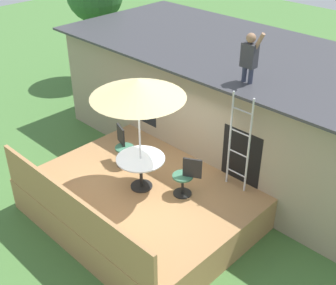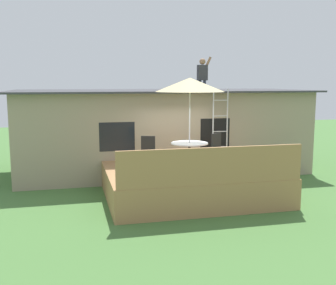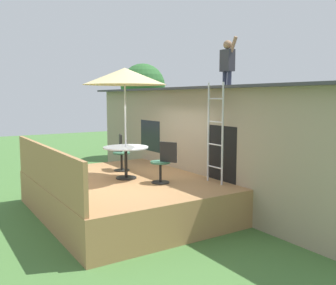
{
  "view_description": "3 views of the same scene",
  "coord_description": "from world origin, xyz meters",
  "px_view_note": "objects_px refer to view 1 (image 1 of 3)",
  "views": [
    {
      "loc": [
        5.83,
        -5.27,
        6.63
      ],
      "look_at": [
        0.03,
        0.66,
        1.63
      ],
      "focal_mm": 47.22,
      "sensor_mm": 36.0,
      "label": 1
    },
    {
      "loc": [
        -3.26,
        -10.93,
        3.23
      ],
      "look_at": [
        -0.4,
        0.94,
        1.41
      ],
      "focal_mm": 43.76,
      "sensor_mm": 36.0,
      "label": 2
    },
    {
      "loc": [
        7.75,
        -3.93,
        2.68
      ],
      "look_at": [
        0.16,
        0.93,
        1.6
      ],
      "focal_mm": 40.31,
      "sensor_mm": 36.0,
      "label": 3
    }
  ],
  "objects_px": {
    "patio_chair_left": "(123,146)",
    "person_figure": "(250,55)",
    "patio_table": "(141,164)",
    "patio_umbrella": "(138,88)",
    "step_ladder": "(239,143)",
    "patio_chair_right": "(186,177)"
  },
  "relations": [
    {
      "from": "patio_chair_left",
      "to": "person_figure",
      "type": "bearing_deg",
      "value": 60.46
    },
    {
      "from": "patio_table",
      "to": "patio_umbrella",
      "type": "height_order",
      "value": "patio_umbrella"
    },
    {
      "from": "step_ladder",
      "to": "person_figure",
      "type": "distance_m",
      "value": 1.82
    },
    {
      "from": "step_ladder",
      "to": "patio_chair_right",
      "type": "xyz_separation_m",
      "value": [
        -0.58,
        -0.98,
        -0.64
      ]
    },
    {
      "from": "patio_table",
      "to": "patio_chair_left",
      "type": "bearing_deg",
      "value": 160.41
    },
    {
      "from": "person_figure",
      "to": "patio_chair_right",
      "type": "distance_m",
      "value": 2.82
    },
    {
      "from": "patio_table",
      "to": "person_figure",
      "type": "relative_size",
      "value": 0.94
    },
    {
      "from": "step_ladder",
      "to": "patio_chair_left",
      "type": "distance_m",
      "value": 2.75
    },
    {
      "from": "step_ladder",
      "to": "patio_chair_right",
      "type": "relative_size",
      "value": 2.39
    },
    {
      "from": "patio_umbrella",
      "to": "patio_chair_right",
      "type": "xyz_separation_m",
      "value": [
        0.88,
        0.47,
        -1.89
      ]
    },
    {
      "from": "step_ladder",
      "to": "patio_chair_right",
      "type": "bearing_deg",
      "value": -120.59
    },
    {
      "from": "step_ladder",
      "to": "patio_chair_right",
      "type": "distance_m",
      "value": 1.31
    },
    {
      "from": "step_ladder",
      "to": "patio_chair_left",
      "type": "height_order",
      "value": "step_ladder"
    },
    {
      "from": "patio_table",
      "to": "patio_chair_right",
      "type": "relative_size",
      "value": 1.13
    },
    {
      "from": "patio_table",
      "to": "patio_chair_left",
      "type": "relative_size",
      "value": 1.13
    },
    {
      "from": "patio_umbrella",
      "to": "patio_chair_left",
      "type": "xyz_separation_m",
      "value": [
        -0.98,
        0.35,
        -1.89
      ]
    },
    {
      "from": "patio_table",
      "to": "patio_chair_right",
      "type": "distance_m",
      "value": 1.0
    },
    {
      "from": "person_figure",
      "to": "patio_chair_left",
      "type": "distance_m",
      "value": 3.54
    },
    {
      "from": "patio_umbrella",
      "to": "patio_chair_right",
      "type": "height_order",
      "value": "patio_umbrella"
    },
    {
      "from": "patio_chair_left",
      "to": "patio_table",
      "type": "bearing_deg",
      "value": 0.0
    },
    {
      "from": "person_figure",
      "to": "patio_chair_left",
      "type": "bearing_deg",
      "value": -139.13
    },
    {
      "from": "patio_table",
      "to": "person_figure",
      "type": "distance_m",
      "value": 3.2
    }
  ]
}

